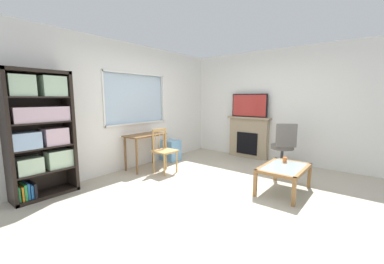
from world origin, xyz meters
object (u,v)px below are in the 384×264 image
(bookshelf, at_px, (40,130))
(tv, at_px, (249,105))
(fireplace, at_px, (249,137))
(office_chair, at_px, (284,144))
(desk_under_window, at_px, (145,140))
(sippy_cup, at_px, (285,160))
(wooden_chair, at_px, (164,150))
(coffee_table, at_px, (284,170))
(plastic_drawer_unit, at_px, (171,150))

(bookshelf, bearing_deg, tv, -18.55)
(fireplace, bearing_deg, office_chair, -116.55)
(desk_under_window, height_order, sippy_cup, desk_under_window)
(tv, bearing_deg, desk_under_window, 150.16)
(bookshelf, bearing_deg, desk_under_window, -3.15)
(wooden_chair, bearing_deg, bookshelf, 162.74)
(tv, relative_size, sippy_cup, 10.33)
(bookshelf, height_order, desk_under_window, bookshelf)
(wooden_chair, bearing_deg, sippy_cup, -71.08)
(coffee_table, bearing_deg, wooden_chair, 102.56)
(wooden_chair, distance_m, fireplace, 2.39)
(wooden_chair, xyz_separation_m, coffee_table, (0.50, -2.25, -0.10))
(desk_under_window, bearing_deg, sippy_cup, -73.43)
(fireplace, xyz_separation_m, tv, (-0.02, 0.00, 0.81))
(coffee_table, bearing_deg, plastic_drawer_unit, 84.29)
(bookshelf, xyz_separation_m, desk_under_window, (1.94, -0.11, -0.42))
(desk_under_window, relative_size, fireplace, 0.78)
(bookshelf, distance_m, tv, 4.47)
(desk_under_window, xyz_separation_m, wooden_chair, (0.05, -0.51, -0.15))
(desk_under_window, xyz_separation_m, sippy_cup, (0.80, -2.70, -0.15))
(bookshelf, distance_m, desk_under_window, 1.99)
(plastic_drawer_unit, bearing_deg, fireplace, -42.87)
(wooden_chair, distance_m, plastic_drawer_unit, 0.99)
(sippy_cup, bearing_deg, coffee_table, -163.98)
(sippy_cup, bearing_deg, desk_under_window, 106.57)
(bookshelf, relative_size, plastic_drawer_unit, 3.89)
(tv, xyz_separation_m, sippy_cup, (-1.49, -1.38, -0.87))
(desk_under_window, bearing_deg, office_chair, -53.00)
(desk_under_window, bearing_deg, wooden_chair, -83.97)
(fireplace, distance_m, tv, 0.81)
(bookshelf, bearing_deg, coffee_table, -48.98)
(tv, distance_m, sippy_cup, 2.21)
(plastic_drawer_unit, xyz_separation_m, fireplace, (1.47, -1.36, 0.28))
(plastic_drawer_unit, bearing_deg, bookshelf, 178.83)
(desk_under_window, height_order, plastic_drawer_unit, desk_under_window)
(wooden_chair, height_order, plastic_drawer_unit, wooden_chair)
(coffee_table, distance_m, sippy_cup, 0.28)
(wooden_chair, xyz_separation_m, fireplace, (2.25, -0.80, 0.06))
(desk_under_window, xyz_separation_m, tv, (2.29, -1.31, 0.72))
(wooden_chair, height_order, fireplace, fireplace)
(bookshelf, bearing_deg, wooden_chair, -17.26)
(plastic_drawer_unit, xyz_separation_m, sippy_cup, (-0.04, -2.75, 0.22))
(wooden_chair, xyz_separation_m, plastic_drawer_unit, (0.78, 0.56, -0.22))
(desk_under_window, bearing_deg, coffee_table, -78.63)
(office_chair, bearing_deg, fireplace, 63.45)
(desk_under_window, height_order, tv, tv)
(plastic_drawer_unit, height_order, fireplace, fireplace)
(fireplace, bearing_deg, plastic_drawer_unit, 137.13)
(wooden_chair, relative_size, tv, 0.97)
(tv, xyz_separation_m, coffee_table, (-1.73, -1.45, -0.97))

